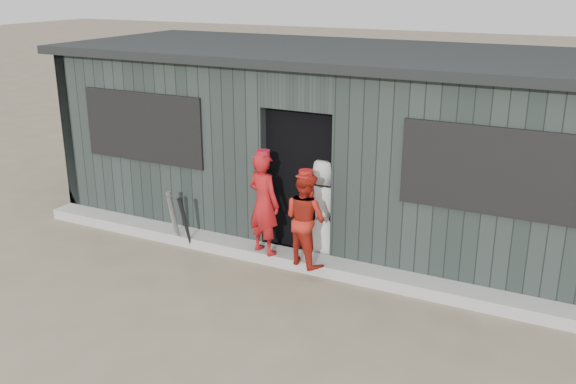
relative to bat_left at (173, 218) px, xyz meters
The scene contains 9 objects.
ground 2.44m from the bat_left, 43.98° to the right, with size 80.00×80.00×0.00m, color #73664F.
curb 1.77m from the bat_left, ahead, with size 8.00×0.36×0.15m, color #A3A39E.
bat_left is the anchor object (origin of this frame).
bat_mid 0.12m from the bat_left, 38.83° to the right, with size 0.07×0.07×0.81m, color slate.
bat_right 0.30m from the bat_left, 19.00° to the right, with size 0.07×0.07×0.80m, color black.
player_red_left 1.49m from the bat_left, ahead, with size 0.49×0.32×1.35m, color #A61417.
player_red_right 2.08m from the bat_left, ahead, with size 0.58×0.45×1.20m, color #AA2014.
player_grey_back 2.15m from the bat_left, 15.47° to the left, with size 0.68×0.44×1.39m, color silver.
dugout 2.67m from the bat_left, 46.67° to the left, with size 8.30×3.30×2.62m.
Camera 1 is at (3.46, -5.03, 3.58)m, focal length 40.00 mm.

